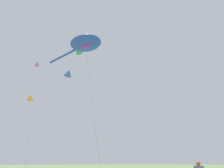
% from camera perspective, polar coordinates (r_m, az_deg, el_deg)
% --- Properties ---
extents(big_show_kite, '(3.97, 10.93, 15.10)m').
position_cam_1_polar(big_show_kite, '(24.49, -7.96, 11.37)').
color(big_show_kite, blue).
rests_on(big_show_kite, ground).
extents(small_kite_triangle_green, '(3.83, 1.94, 16.25)m').
position_cam_1_polar(small_kite_triangle_green, '(34.30, -12.59, 3.14)').
color(small_kite_triangle_green, blue).
rests_on(small_kite_triangle_green, ground).
extents(small_kite_tiny_distant, '(0.89, 1.81, 8.66)m').
position_cam_1_polar(small_kite_tiny_distant, '(24.38, -22.66, -3.65)').
color(small_kite_tiny_distant, orange).
rests_on(small_kite_tiny_distant, ground).
extents(small_kite_diamond_red, '(3.01, 1.26, 13.04)m').
position_cam_1_polar(small_kite_diamond_red, '(25.88, -20.97, 5.30)').
color(small_kite_diamond_red, pink).
rests_on(small_kite_diamond_red, ground).
extents(small_kite_stunt_black, '(1.37, 2.81, 21.37)m').
position_cam_1_polar(small_kite_stunt_black, '(37.68, -9.78, 7.94)').
color(small_kite_stunt_black, green).
rests_on(small_kite_stunt_black, ground).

